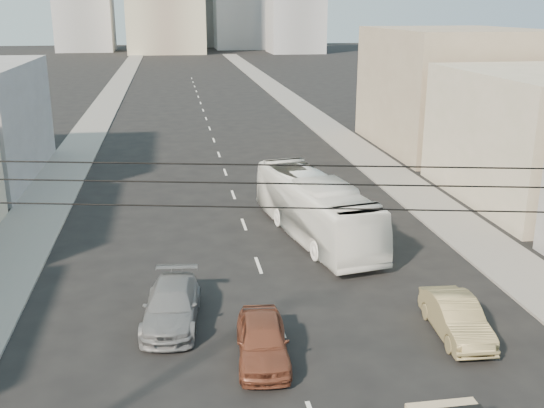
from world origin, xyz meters
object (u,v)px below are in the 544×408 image
object	(u,v)px
city_bus	(315,208)
sedan_grey	(172,306)
sedan_tan	(456,318)
sedan_brown	(262,340)

from	to	relation	value
city_bus	sedan_grey	distance (m)	11.42
sedan_tan	sedan_grey	bearing A→B (deg)	169.37
sedan_grey	sedan_brown	bearing A→B (deg)	-39.97
sedan_brown	sedan_tan	bearing A→B (deg)	9.02
city_bus	sedan_tan	bearing A→B (deg)	-85.78
sedan_brown	sedan_grey	xyz separation A→B (m)	(-3.06, 3.20, -0.01)
sedan_grey	city_bus	bearing A→B (deg)	54.75
city_bus	sedan_grey	world-z (taller)	city_bus
city_bus	sedan_grey	bearing A→B (deg)	-141.51
city_bus	sedan_tan	distance (m)	11.54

